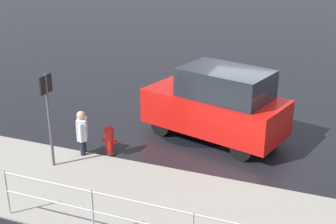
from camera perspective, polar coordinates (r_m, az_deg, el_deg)
ground_plane at (r=13.50m, az=9.47°, el=-2.96°), size 60.00×60.00×0.00m
kerb_strip at (r=9.91m, az=4.01°, el=-12.32°), size 24.00×3.20×0.04m
moving_hatchback at (r=12.87m, az=6.01°, el=0.94°), size 4.21×2.67×2.06m
fire_hydrant at (r=12.23m, az=-7.15°, el=-3.43°), size 0.42×0.31×0.80m
pedestrian at (r=12.19m, az=-10.44°, el=-2.26°), size 0.37×0.53×1.22m
sign_post at (r=11.41m, az=-14.41°, el=0.57°), size 0.07×0.44×2.40m
puddle_patch at (r=13.74m, az=3.73°, el=-2.22°), size 2.41×2.41×0.01m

